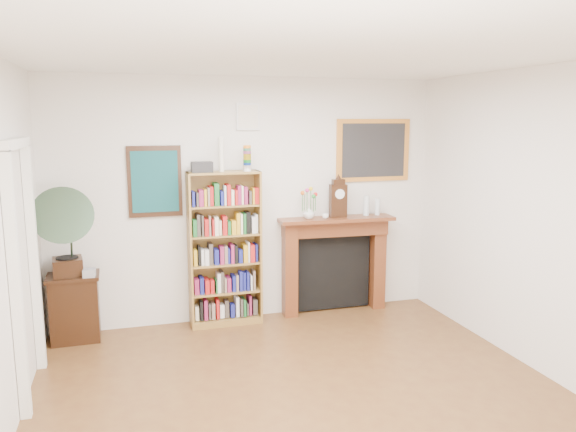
% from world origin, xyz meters
% --- Properties ---
extents(room, '(4.51, 5.01, 2.81)m').
position_xyz_m(room, '(0.00, 0.00, 1.40)').
color(room, '#56321A').
rests_on(room, ground).
extents(door_casing, '(0.08, 1.02, 2.17)m').
position_xyz_m(door_casing, '(-2.21, 1.20, 1.26)').
color(door_casing, white).
rests_on(door_casing, left_wall).
extents(teal_poster, '(0.58, 0.04, 0.78)m').
position_xyz_m(teal_poster, '(-1.05, 2.48, 1.65)').
color(teal_poster, black).
rests_on(teal_poster, back_wall).
extents(small_picture, '(0.26, 0.04, 0.30)m').
position_xyz_m(small_picture, '(0.00, 2.48, 2.35)').
color(small_picture, white).
rests_on(small_picture, back_wall).
extents(gilt_painting, '(0.95, 0.04, 0.75)m').
position_xyz_m(gilt_painting, '(1.55, 2.48, 1.95)').
color(gilt_painting, gold).
rests_on(gilt_painting, back_wall).
extents(bookshelf, '(0.81, 0.29, 2.02)m').
position_xyz_m(bookshelf, '(-0.32, 2.34, 0.98)').
color(bookshelf, brown).
rests_on(bookshelf, floor).
extents(side_cabinet, '(0.53, 0.39, 0.72)m').
position_xyz_m(side_cabinet, '(-1.94, 2.29, 0.36)').
color(side_cabinet, black).
rests_on(side_cabinet, floor).
extents(fireplace, '(1.40, 0.40, 1.17)m').
position_xyz_m(fireplace, '(1.03, 2.40, 0.69)').
color(fireplace, '#522613').
rests_on(fireplace, floor).
extents(gramophone, '(0.66, 0.79, 0.96)m').
position_xyz_m(gramophone, '(-1.98, 2.14, 1.26)').
color(gramophone, black).
rests_on(gramophone, side_cabinet).
extents(cd_stack, '(0.13, 0.13, 0.08)m').
position_xyz_m(cd_stack, '(-1.76, 2.16, 0.76)').
color(cd_stack, '#BABAC7').
rests_on(cd_stack, side_cabinet).
extents(mantel_clock, '(0.20, 0.12, 0.45)m').
position_xyz_m(mantel_clock, '(1.05, 2.35, 1.39)').
color(mantel_clock, black).
rests_on(mantel_clock, fireplace).
extents(flower_vase, '(0.16, 0.16, 0.14)m').
position_xyz_m(flower_vase, '(0.68, 2.34, 1.24)').
color(flower_vase, silver).
rests_on(flower_vase, fireplace).
extents(teacup, '(0.09, 0.09, 0.06)m').
position_xyz_m(teacup, '(0.87, 2.29, 1.20)').
color(teacup, white).
rests_on(teacup, fireplace).
extents(bottle_left, '(0.07, 0.07, 0.24)m').
position_xyz_m(bottle_left, '(1.42, 2.37, 1.29)').
color(bottle_left, silver).
rests_on(bottle_left, fireplace).
extents(bottle_right, '(0.06, 0.06, 0.20)m').
position_xyz_m(bottle_right, '(1.57, 2.36, 1.27)').
color(bottle_right, silver).
rests_on(bottle_right, fireplace).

